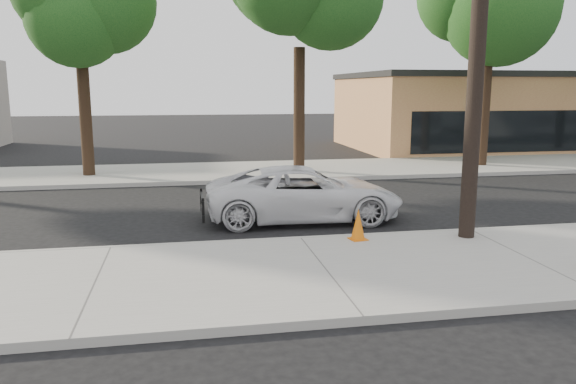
# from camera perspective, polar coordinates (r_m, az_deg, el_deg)

# --- Properties ---
(ground) EXTENTS (120.00, 120.00, 0.00)m
(ground) POSITION_cam_1_polar(r_m,az_deg,el_deg) (14.35, -0.43, -3.05)
(ground) COLOR black
(ground) RESTS_ON ground
(near_sidewalk) EXTENTS (90.00, 4.40, 0.15)m
(near_sidewalk) POSITION_cam_1_polar(r_m,az_deg,el_deg) (10.29, 3.82, -8.16)
(near_sidewalk) COLOR gray
(near_sidewalk) RESTS_ON ground
(far_sidewalk) EXTENTS (90.00, 5.00, 0.15)m
(far_sidewalk) POSITION_cam_1_polar(r_m,az_deg,el_deg) (22.61, -4.21, 2.12)
(far_sidewalk) COLOR gray
(far_sidewalk) RESTS_ON ground
(curb_near) EXTENTS (90.00, 0.12, 0.16)m
(curb_near) POSITION_cam_1_polar(r_m,az_deg,el_deg) (12.34, 1.29, -4.95)
(curb_near) COLOR #9E9B93
(curb_near) RESTS_ON ground
(building_main) EXTENTS (18.00, 10.00, 4.00)m
(building_main) POSITION_cam_1_polar(r_m,az_deg,el_deg) (35.02, 21.46, 7.56)
(building_main) COLOR #AC6647
(building_main) RESTS_ON ground
(utility_pole) EXTENTS (1.40, 0.34, 9.00)m
(utility_pole) POSITION_cam_1_polar(r_m,az_deg,el_deg) (12.66, 18.82, 16.02)
(utility_pole) COLOR black
(utility_pole) RESTS_ON near_sidewalk
(tree_b) EXTENTS (4.34, 4.20, 8.45)m
(tree_b) POSITION_cam_1_polar(r_m,az_deg,el_deg) (22.23, -20.08, 17.10)
(tree_b) COLOR black
(tree_b) RESTS_ON far_sidewalk
(tree_d) EXTENTS (4.50, 4.35, 8.75)m
(tree_d) POSITION_cam_1_polar(r_m,az_deg,el_deg) (25.28, 20.45, 16.69)
(tree_d) COLOR black
(tree_d) RESTS_ON far_sidewalk
(police_cruiser) EXTENTS (5.11, 2.52, 1.39)m
(police_cruiser) POSITION_cam_1_polar(r_m,az_deg,el_deg) (14.43, 1.69, -0.15)
(police_cruiser) COLOR silver
(police_cruiser) RESTS_ON ground
(traffic_cone) EXTENTS (0.41, 0.41, 0.68)m
(traffic_cone) POSITION_cam_1_polar(r_m,az_deg,el_deg) (12.16, 7.14, -3.32)
(traffic_cone) COLOR orange
(traffic_cone) RESTS_ON near_sidewalk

